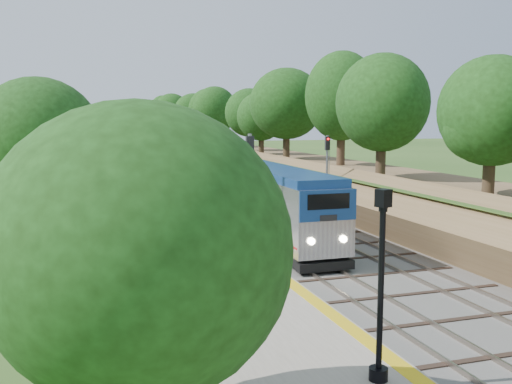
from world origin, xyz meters
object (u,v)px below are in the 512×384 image
object	(u,v)px
train	(148,152)
lamppost_far	(219,217)
signal_platform	(250,184)
signal_gantry	(182,137)
lamppost_mid	(381,297)
signal_farside	(327,168)
station_building	(28,158)

from	to	relation	value
train	lamppost_far	size ratio (longest dim) A/B	30.16
train	signal_platform	size ratio (longest dim) A/B	21.74
lamppost_far	signal_platform	xyz separation A→B (m)	(1.09, -1.65, 1.76)
signal_gantry	train	xyz separation A→B (m)	(-2.47, 15.11, -2.71)
lamppost_mid	lamppost_far	size ratio (longest dim) A/B	1.15
lamppost_far	signal_farside	distance (m)	14.03
train	station_building	bearing A→B (deg)	-109.24
lamppost_far	lamppost_mid	bearing A→B (deg)	-87.51
lamppost_far	signal_farside	world-z (taller)	signal_farside
signal_gantry	signal_platform	world-z (taller)	signal_platform
signal_platform	signal_gantry	bearing A→B (deg)	83.47
signal_platform	signal_farside	size ratio (longest dim) A/B	1.03
train	signal_farside	world-z (taller)	signal_farside
lamppost_far	signal_gantry	bearing A→B (deg)	81.88
lamppost_mid	signal_farside	distance (m)	25.83
station_building	lamppost_far	world-z (taller)	station_building
station_building	lamppost_mid	world-z (taller)	station_building
signal_platform	signal_farside	xyz separation A→B (m)	(9.10, 11.20, -0.40)
signal_gantry	signal_farside	xyz separation A→B (m)	(3.73, -35.75, -1.14)
signal_gantry	lamppost_mid	bearing A→B (deg)	-95.58
train	lamppost_far	bearing A→B (deg)	-93.78
train	signal_platform	bearing A→B (deg)	-92.67
station_building	signal_gantry	size ratio (longest dim) A/B	1.02
signal_gantry	signal_platform	xyz separation A→B (m)	(-5.37, -46.96, -0.74)
station_building	lamppost_mid	xyz separation A→B (m)	(10.63, -34.74, -1.49)
station_building	lamppost_mid	bearing A→B (deg)	-72.98
station_building	train	distance (m)	42.52
signal_gantry	lamppost_far	distance (m)	45.83
train	lamppost_far	distance (m)	60.55
station_building	signal_farside	world-z (taller)	station_building
signal_platform	signal_farside	world-z (taller)	signal_platform
lamppost_mid	lamppost_far	distance (m)	14.44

